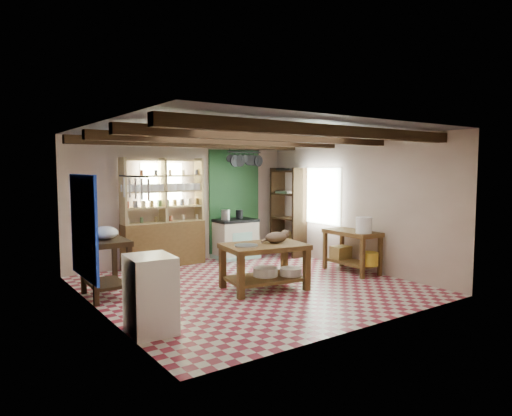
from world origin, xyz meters
TOP-DOWN VIEW (x-y plane):
  - floor at (0.00, 0.00)m, footprint 5.00×5.00m
  - ceiling at (0.00, 0.00)m, footprint 5.00×5.00m
  - wall_back at (0.00, 2.50)m, footprint 5.00×0.04m
  - wall_front at (0.00, -2.50)m, footprint 5.00×0.04m
  - wall_left at (-2.50, 0.00)m, footprint 0.04×5.00m
  - wall_right at (2.50, 0.00)m, footprint 0.04×5.00m
  - ceiling_beams at (0.00, 0.00)m, footprint 5.00×3.80m
  - blue_wall_patch at (-2.47, 0.90)m, footprint 0.04×1.40m
  - green_wall_patch at (1.25, 2.47)m, footprint 1.30×0.04m
  - window_back at (-0.50, 2.48)m, footprint 0.90×0.02m
  - window_right at (2.48, 1.00)m, footprint 0.02×1.30m
  - utensil_rail at (-2.44, -1.20)m, footprint 0.06×0.90m
  - pot_rack at (1.25, 2.05)m, footprint 0.86×0.12m
  - shelving_unit at (-0.55, 2.31)m, footprint 1.70×0.34m
  - tall_rack at (2.28, 1.80)m, footprint 0.40×0.86m
  - work_table at (0.08, -0.29)m, footprint 1.44×1.08m
  - stove at (1.07, 2.15)m, footprint 0.91×0.63m
  - prep_table at (-2.20, 0.74)m, footprint 0.64×0.91m
  - white_cabinet at (-2.22, -1.11)m, footprint 0.57×0.67m
  - right_counter at (2.18, -0.26)m, footprint 0.61×1.14m
  - cat at (0.34, -0.28)m, footprint 0.40×0.31m
  - steel_tray at (-0.27, -0.28)m, footprint 0.43×0.43m
  - basin_large at (0.14, -0.25)m, footprint 0.47×0.47m
  - basin_small at (0.51, -0.46)m, footprint 0.42×0.42m
  - kettle_left at (0.82, 2.16)m, footprint 0.20×0.20m
  - kettle_right at (1.17, 2.15)m, footprint 0.16×0.16m
  - enamel_bowl at (-2.20, 0.74)m, footprint 0.41×0.41m
  - white_bucket at (2.12, -0.61)m, footprint 0.31×0.31m
  - wicker_basket at (2.19, 0.04)m, footprint 0.36×0.30m
  - yellow_tub at (2.16, -0.71)m, footprint 0.34×0.34m

SIDE VIEW (x-z plane):
  - floor at x=0.00m, z-range -0.02..0.00m
  - basin_small at x=0.51m, z-range 0.20..0.33m
  - basin_large at x=0.14m, z-range 0.20..0.34m
  - yellow_tub at x=2.16m, z-range 0.21..0.46m
  - wicker_basket at x=2.19m, z-range 0.21..0.46m
  - work_table at x=0.08m, z-range 0.00..0.75m
  - right_counter at x=2.18m, z-range 0.00..0.80m
  - stove at x=1.07m, z-range 0.00..0.87m
  - prep_table at x=-2.20m, z-range 0.00..0.90m
  - white_cabinet at x=-2.22m, z-range 0.00..0.94m
  - steel_tray at x=-0.27m, z-range 0.75..0.77m
  - cat at x=0.34m, z-range 0.75..0.93m
  - white_bucket at x=2.12m, z-range 0.80..1.10m
  - kettle_right at x=1.17m, z-range 0.87..1.07m
  - kettle_left at x=0.82m, z-range 0.87..1.09m
  - tall_rack at x=2.28m, z-range 0.00..2.00m
  - enamel_bowl at x=-2.20m, z-range 0.90..1.10m
  - blue_wall_patch at x=-2.47m, z-range 0.30..1.90m
  - shelving_unit at x=-0.55m, z-range 0.00..2.20m
  - green_wall_patch at x=1.25m, z-range 0.10..2.40m
  - wall_back at x=0.00m, z-range 0.00..2.60m
  - wall_front at x=0.00m, z-range 0.00..2.60m
  - wall_left at x=-2.50m, z-range 0.00..2.60m
  - wall_right at x=2.50m, z-range 0.00..2.60m
  - window_right at x=2.48m, z-range 0.80..2.00m
  - window_back at x=-0.50m, z-range 1.30..2.10m
  - utensil_rail at x=-2.44m, z-range 1.64..1.92m
  - pot_rack at x=1.25m, z-range 2.00..2.36m
  - ceiling_beams at x=0.00m, z-range 2.40..2.56m
  - ceiling at x=0.00m, z-range 2.59..2.61m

